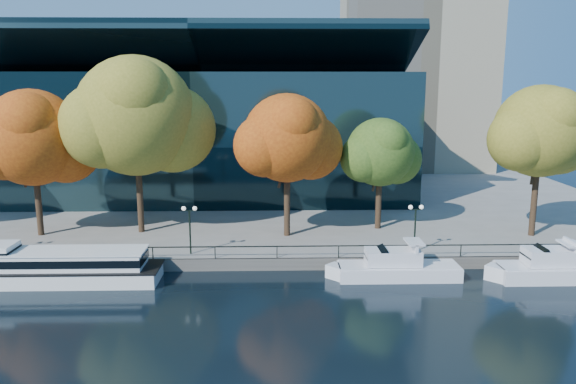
{
  "coord_description": "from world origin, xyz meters",
  "views": [
    {
      "loc": [
        4.77,
        -40.28,
        15.11
      ],
      "look_at": [
        6.01,
        8.0,
        5.48
      ],
      "focal_mm": 35.0,
      "sensor_mm": 36.0,
      "label": 1
    }
  ],
  "objects_px": {
    "cruiser_near": "(393,267)",
    "tree_3": "(289,140)",
    "tour_boat": "(57,266)",
    "cruiser_far": "(550,267)",
    "lamp_1": "(190,219)",
    "tree_5": "(542,133)",
    "tree_2": "(138,118)",
    "tree_1": "(35,140)",
    "tree_4": "(382,154)",
    "lamp_2": "(416,217)"
  },
  "relations": [
    {
      "from": "tree_1",
      "to": "lamp_1",
      "type": "distance_m",
      "value": 16.88
    },
    {
      "from": "tree_2",
      "to": "tour_boat",
      "type": "bearing_deg",
      "value": -110.83
    },
    {
      "from": "cruiser_near",
      "to": "tree_5",
      "type": "height_order",
      "value": "tree_5"
    },
    {
      "from": "tree_3",
      "to": "cruiser_near",
      "type": "bearing_deg",
      "value": -48.52
    },
    {
      "from": "tree_5",
      "to": "tour_boat",
      "type": "bearing_deg",
      "value": -167.95
    },
    {
      "from": "cruiser_near",
      "to": "cruiser_far",
      "type": "bearing_deg",
      "value": -3.52
    },
    {
      "from": "cruiser_near",
      "to": "tree_5",
      "type": "bearing_deg",
      "value": 29.37
    },
    {
      "from": "cruiser_far",
      "to": "tree_1",
      "type": "xyz_separation_m",
      "value": [
        -42.66,
        10.39,
        8.85
      ]
    },
    {
      "from": "tree_2",
      "to": "cruiser_far",
      "type": "bearing_deg",
      "value": -18.53
    },
    {
      "from": "cruiser_near",
      "to": "tree_2",
      "type": "relative_size",
      "value": 0.63
    },
    {
      "from": "cruiser_near",
      "to": "tree_4",
      "type": "distance_m",
      "value": 13.5
    },
    {
      "from": "lamp_1",
      "to": "lamp_2",
      "type": "bearing_deg",
      "value": 0.0
    },
    {
      "from": "tree_2",
      "to": "lamp_1",
      "type": "xyz_separation_m",
      "value": [
        5.44,
        -6.96,
        -7.72
      ]
    },
    {
      "from": "tree_5",
      "to": "tree_4",
      "type": "bearing_deg",
      "value": 167.97
    },
    {
      "from": "tree_1",
      "to": "tree_2",
      "type": "xyz_separation_m",
      "value": [
        9.15,
        0.84,
        1.83
      ]
    },
    {
      "from": "tour_boat",
      "to": "tree_4",
      "type": "xyz_separation_m",
      "value": [
        26.69,
        11.59,
        6.98
      ]
    },
    {
      "from": "cruiser_far",
      "to": "lamp_2",
      "type": "bearing_deg",
      "value": 155.67
    },
    {
      "from": "tree_4",
      "to": "tree_1",
      "type": "bearing_deg",
      "value": -177.06
    },
    {
      "from": "cruiser_far",
      "to": "lamp_1",
      "type": "relative_size",
      "value": 2.43
    },
    {
      "from": "tree_2",
      "to": "tree_3",
      "type": "relative_size",
      "value": 1.26
    },
    {
      "from": "cruiser_near",
      "to": "tree_3",
      "type": "distance_m",
      "value": 14.85
    },
    {
      "from": "tree_1",
      "to": "lamp_2",
      "type": "height_order",
      "value": "tree_1"
    },
    {
      "from": "tree_4",
      "to": "tree_2",
      "type": "bearing_deg",
      "value": -178.01
    },
    {
      "from": "tree_5",
      "to": "lamp_2",
      "type": "distance_m",
      "value": 14.73
    },
    {
      "from": "tree_1",
      "to": "tree_5",
      "type": "bearing_deg",
      "value": -1.66
    },
    {
      "from": "tree_1",
      "to": "lamp_1",
      "type": "height_order",
      "value": "tree_1"
    },
    {
      "from": "tour_boat",
      "to": "cruiser_far",
      "type": "height_order",
      "value": "cruiser_far"
    },
    {
      "from": "cruiser_far",
      "to": "tree_3",
      "type": "height_order",
      "value": "tree_3"
    },
    {
      "from": "tree_2",
      "to": "tree_3",
      "type": "xyz_separation_m",
      "value": [
        13.72,
        -1.61,
        -1.85
      ]
    },
    {
      "from": "tree_5",
      "to": "cruiser_near",
      "type": "bearing_deg",
      "value": -150.63
    },
    {
      "from": "tree_2",
      "to": "lamp_2",
      "type": "xyz_separation_m",
      "value": [
        24.07,
        -6.96,
        -7.72
      ]
    },
    {
      "from": "tree_4",
      "to": "cruiser_far",
      "type": "bearing_deg",
      "value": -47.7
    },
    {
      "from": "tour_boat",
      "to": "cruiser_far",
      "type": "xyz_separation_m",
      "value": [
        37.62,
        -0.43,
        -0.29
      ]
    },
    {
      "from": "tour_boat",
      "to": "tree_5",
      "type": "relative_size",
      "value": 1.17
    },
    {
      "from": "cruiser_far",
      "to": "tree_4",
      "type": "distance_m",
      "value": 17.8
    },
    {
      "from": "lamp_1",
      "to": "tour_boat",
      "type": "bearing_deg",
      "value": -158.07
    },
    {
      "from": "tour_boat",
      "to": "lamp_1",
      "type": "height_order",
      "value": "lamp_1"
    },
    {
      "from": "tree_3",
      "to": "lamp_2",
      "type": "height_order",
      "value": "tree_3"
    },
    {
      "from": "cruiser_far",
      "to": "lamp_2",
      "type": "xyz_separation_m",
      "value": [
        -9.44,
        4.27,
        2.97
      ]
    },
    {
      "from": "tree_1",
      "to": "tree_5",
      "type": "height_order",
      "value": "tree_5"
    },
    {
      "from": "tree_1",
      "to": "lamp_1",
      "type": "bearing_deg",
      "value": -22.77
    },
    {
      "from": "cruiser_far",
      "to": "tree_2",
      "type": "height_order",
      "value": "tree_2"
    },
    {
      "from": "tree_3",
      "to": "tree_1",
      "type": "bearing_deg",
      "value": 178.09
    },
    {
      "from": "cruiser_near",
      "to": "tree_3",
      "type": "height_order",
      "value": "tree_3"
    },
    {
      "from": "cruiser_far",
      "to": "lamp_1",
      "type": "distance_m",
      "value": 28.55
    },
    {
      "from": "cruiser_far",
      "to": "lamp_2",
      "type": "distance_m",
      "value": 10.78
    },
    {
      "from": "tree_4",
      "to": "lamp_2",
      "type": "height_order",
      "value": "tree_4"
    },
    {
      "from": "cruiser_far",
      "to": "tree_4",
      "type": "height_order",
      "value": "tree_4"
    },
    {
      "from": "tree_5",
      "to": "lamp_1",
      "type": "bearing_deg",
      "value": -171.18
    },
    {
      "from": "tree_5",
      "to": "lamp_1",
      "type": "relative_size",
      "value": 3.42
    }
  ]
}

